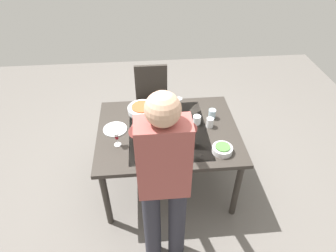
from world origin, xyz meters
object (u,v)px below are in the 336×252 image
person_server (164,178)px  chair_near (152,97)px  side_bowl_bread (175,125)px  side_bowl_salad (222,149)px  serving_bowl_pasta (142,109)px  water_cup_near_right (212,114)px  dining_table (168,136)px  wine_bottle (188,135)px  wine_glass_right (117,136)px  wine_glass_left (179,102)px  dinner_plate_near (115,129)px  water_cup_near_left (197,120)px  water_cup_far_left (210,123)px

person_server → chair_near: bearing=-89.4°
side_bowl_bread → side_bowl_salad: bearing=135.2°
chair_near → serving_bowl_pasta: chair_near is taller
side_bowl_salad → water_cup_near_right: bearing=-91.3°
side_bowl_salad → dining_table: bearing=-37.5°
chair_near → wine_bottle: wine_bottle is taller
dining_table → person_server: size_ratio=0.80×
person_server → side_bowl_bread: size_ratio=10.56×
water_cup_near_right → chair_near: bearing=-52.6°
wine_glass_right → side_bowl_bread: bearing=-159.4°
chair_near → wine_glass_left: (-0.26, 0.60, 0.32)m
serving_bowl_pasta → side_bowl_bread: size_ratio=1.88×
chair_near → wine_glass_left: chair_near is taller
dining_table → water_cup_near_right: 0.50m
person_server → side_bowl_bread: 0.87m
chair_near → side_bowl_bread: 0.94m
wine_glass_left → water_cup_near_right: (-0.32, 0.15, -0.06)m
wine_glass_right → dinner_plate_near: wine_glass_right is taller
chair_near → wine_bottle: bearing=103.7°
water_cup_near_right → side_bowl_salad: water_cup_near_right is taller
dining_table → chair_near: (0.12, -0.92, -0.14)m
person_server → wine_bottle: person_server is taller
wine_bottle → wine_glass_right: size_ratio=1.96×
dinner_plate_near → wine_glass_right: bearing=98.7°
side_bowl_salad → side_bowl_bread: same height
serving_bowl_pasta → person_server: bearing=97.0°
water_cup_near_right → dining_table: bearing=18.8°
water_cup_near_left → dinner_plate_near: bearing=2.0°
water_cup_near_right → dinner_plate_near: water_cup_near_right is taller
water_cup_far_left → water_cup_near_left: bearing=-26.6°
water_cup_near_right → wine_glass_left: bearing=-25.7°
side_bowl_salad → side_bowl_bread: 0.54m
wine_glass_right → side_bowl_salad: bearing=169.3°
dining_table → water_cup_near_left: bearing=-165.0°
water_cup_far_left → side_bowl_bread: 0.34m
dining_table → chair_near: 0.93m
wine_bottle → dinner_plate_near: 0.72m
wine_glass_right → side_bowl_bread: (-0.54, -0.20, -0.07)m
person_server → water_cup_far_left: person_server is taller
chair_near → side_bowl_bread: chair_near is taller
chair_near → water_cup_far_left: size_ratio=9.47×
chair_near → water_cup_near_right: chair_near is taller
dining_table → wine_bottle: bearing=125.9°
side_bowl_salad → dinner_plate_near: side_bowl_salad is taller
person_server → water_cup_near_right: (-0.56, -0.95, -0.17)m
person_server → water_cup_near_left: 0.97m
dining_table → water_cup_near_left: size_ratio=15.32×
dining_table → wine_glass_right: size_ratio=8.99×
wine_glass_left → dinner_plate_near: size_ratio=0.66×
dinner_plate_near → person_server: bearing=115.6°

